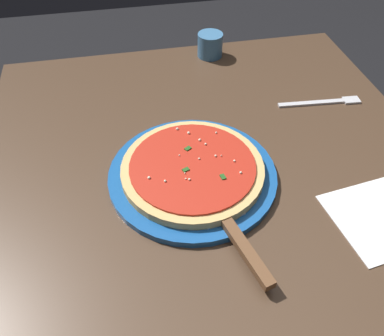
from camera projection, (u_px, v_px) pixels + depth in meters
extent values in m
plane|color=black|center=(206.00, 335.00, 1.25)|extent=(5.00, 5.00, 0.00)
cube|color=black|center=(66.00, 183.00, 1.23)|extent=(0.06, 0.06, 0.71)
cube|color=black|center=(287.00, 151.00, 1.33)|extent=(0.06, 0.06, 0.71)
cube|color=#473323|center=(216.00, 179.00, 0.74)|extent=(0.96, 0.87, 0.03)
cylinder|color=#195199|center=(192.00, 173.00, 0.72)|extent=(0.30, 0.30, 0.01)
cylinder|color=#DBB26B|center=(192.00, 167.00, 0.71)|extent=(0.26, 0.26, 0.02)
cylinder|color=red|center=(192.00, 163.00, 0.70)|extent=(0.23, 0.23, 0.00)
sphere|color=#EFEACC|center=(206.00, 144.00, 0.74)|extent=(0.00, 0.00, 0.00)
sphere|color=#EFEACC|center=(214.00, 156.00, 0.71)|extent=(0.00, 0.00, 0.00)
sphere|color=#EFEACC|center=(149.00, 178.00, 0.67)|extent=(0.01, 0.01, 0.01)
sphere|color=#EFEACC|center=(234.00, 161.00, 0.70)|extent=(0.00, 0.00, 0.00)
sphere|color=#EFEACC|center=(185.00, 173.00, 0.68)|extent=(0.00, 0.00, 0.00)
sphere|color=#EFEACC|center=(165.00, 181.00, 0.67)|extent=(0.00, 0.00, 0.00)
sphere|color=#EFEACC|center=(221.00, 156.00, 0.71)|extent=(0.00, 0.00, 0.00)
sphere|color=#EFEACC|center=(189.00, 179.00, 0.67)|extent=(0.00, 0.00, 0.00)
sphere|color=#EFEACC|center=(177.00, 129.00, 0.77)|extent=(0.01, 0.01, 0.01)
sphere|color=#EFEACC|center=(216.00, 133.00, 0.76)|extent=(0.00, 0.00, 0.00)
sphere|color=#EFEACC|center=(179.00, 155.00, 0.71)|extent=(0.00, 0.00, 0.00)
sphere|color=#EFEACC|center=(241.00, 173.00, 0.68)|extent=(0.00, 0.00, 0.00)
sphere|color=#EFEACC|center=(200.00, 140.00, 0.74)|extent=(0.01, 0.01, 0.01)
sphere|color=#EFEACC|center=(189.00, 133.00, 0.76)|extent=(0.01, 0.01, 0.01)
sphere|color=#EFEACC|center=(199.00, 159.00, 0.71)|extent=(0.00, 0.00, 0.00)
sphere|color=#EFEACC|center=(186.00, 179.00, 0.67)|extent=(0.00, 0.00, 0.00)
cube|color=#23561E|center=(220.00, 177.00, 0.68)|extent=(0.01, 0.01, 0.00)
cube|color=#23561E|center=(186.00, 170.00, 0.69)|extent=(0.01, 0.01, 0.00)
cube|color=#23561E|center=(188.00, 148.00, 0.73)|extent=(0.01, 0.01, 0.00)
cube|color=silver|center=(214.00, 202.00, 0.66)|extent=(0.10, 0.09, 0.00)
cube|color=brown|center=(249.00, 251.00, 0.59)|extent=(0.13, 0.05, 0.01)
cylinder|color=teal|center=(210.00, 45.00, 1.01)|extent=(0.06, 0.06, 0.06)
cube|color=white|center=(377.00, 219.00, 0.66)|extent=(0.17, 0.16, 0.00)
cube|color=silver|center=(311.00, 103.00, 0.88)|extent=(0.02, 0.15, 0.00)
cube|color=silver|center=(351.00, 100.00, 0.89)|extent=(0.03, 0.04, 0.00)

